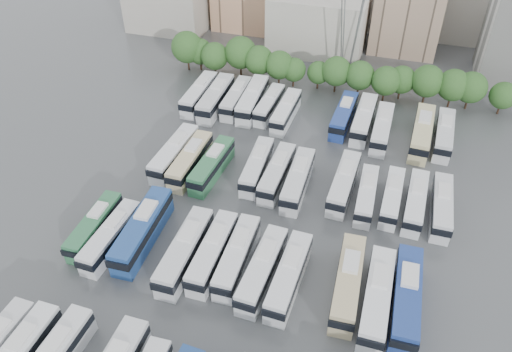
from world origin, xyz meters
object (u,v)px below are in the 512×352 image
(bus_r1_s0, at_px, (95,226))
(bus_r2_s3, at_px, (212,165))
(bus_r2_s10, at_px, (366,195))
(bus_r3_s3, at_px, (252,99))
(bus_r3_s0, at_px, (199,94))
(bus_r1_s12, at_px, (406,298))
(bus_r2_s11, at_px, (392,197))
(bus_r3_s9, at_px, (364,119))
(bus_r3_s12, at_px, (422,132))
(bus_r1_s5, at_px, (213,252))
(bus_r2_s9, at_px, (344,183))
(bus_r3_s2, at_px, (236,98))
(bus_r3_s1, at_px, (216,98))
(bus_r1_s7, at_px, (262,269))
(bus_r1_s8, at_px, (289,276))
(bus_r1_s11, at_px, (377,297))
(bus_r1_s10, at_px, (348,282))
(bus_r2_s5, at_px, (257,166))
(bus_r3_s8, at_px, (344,115))
(bus_r3_s13, at_px, (444,134))
(bus_r2_s13, at_px, (442,206))
(bus_r2_s7, at_px, (298,180))
(bus_r1_s1, at_px, (111,236))
(bus_r1_s6, at_px, (237,256))
(bus_r1_s4, at_px, (185,251))
(bus_r3_s5, at_px, (286,111))
(bus_r3_s4, at_px, (269,104))
(bus_r2_s12, at_px, (416,202))
(bus_r2_s1, at_px, (174,153))
(bus_r2_s2, at_px, (190,160))
(bus_r3_s10, at_px, (382,128))
(bus_r2_s6, at_px, (277,173))

(bus_r1_s0, bearing_deg, bus_r2_s3, 57.55)
(bus_r2_s10, xyz_separation_m, bus_r3_s3, (-23.10, 19.77, 0.36))
(bus_r3_s0, distance_m, bus_r3_s3, 9.99)
(bus_r1_s12, bearing_deg, bus_r2_s11, 98.95)
(bus_r3_s9, bearing_deg, bus_r3_s12, -7.48)
(bus_r1_s5, height_order, bus_r2_s9, bus_r2_s9)
(bus_r3_s0, height_order, bus_r3_s2, bus_r3_s0)
(bus_r1_s12, xyz_separation_m, bus_r3_s1, (-36.18, 34.90, 0.02))
(bus_r1_s7, xyz_separation_m, bus_r3_s9, (6.73, 36.74, 0.09))
(bus_r1_s8, xyz_separation_m, bus_r1_s11, (10.12, -0.08, 0.11))
(bus_r1_s7, distance_m, bus_r1_s10, 10.00)
(bus_r2_s3, distance_m, bus_r2_s5, 6.76)
(bus_r1_s11, height_order, bus_r3_s8, bus_r1_s11)
(bus_r3_s3, bearing_deg, bus_r3_s12, -6.39)
(bus_r1_s5, height_order, bus_r3_s13, bus_r3_s13)
(bus_r1_s11, height_order, bus_r2_s3, bus_r1_s11)
(bus_r2_s3, bearing_deg, bus_r3_s8, 53.38)
(bus_r2_s13, height_order, bus_r3_s9, bus_r3_s9)
(bus_r3_s3, bearing_deg, bus_r2_s7, -58.87)
(bus_r1_s5, bearing_deg, bus_r3_s8, 74.09)
(bus_r1_s7, distance_m, bus_r3_s8, 37.21)
(bus_r3_s12, bearing_deg, bus_r1_s12, -87.76)
(bus_r2_s5, xyz_separation_m, bus_r2_s11, (19.91, -0.86, -0.14))
(bus_r1_s1, xyz_separation_m, bus_r1_s7, (19.85, 0.55, 0.10))
(bus_r2_s7, bearing_deg, bus_r1_s6, -103.46)
(bus_r3_s3, bearing_deg, bus_r1_s1, -102.71)
(bus_r1_s4, xyz_separation_m, bus_r1_s12, (26.30, 0.96, 0.05))
(bus_r2_s11, xyz_separation_m, bus_r3_s1, (-33.01, 17.62, 0.38))
(bus_r1_s4, bearing_deg, bus_r2_s13, 30.49)
(bus_r3_s12, bearing_deg, bus_r3_s1, -178.53)
(bus_r1_s5, height_order, bus_r3_s5, bus_r1_s5)
(bus_r1_s7, distance_m, bus_r3_s1, 40.76)
(bus_r3_s0, bearing_deg, bus_r2_s5, -47.32)
(bus_r3_s9, bearing_deg, bus_r1_s12, -73.91)
(bus_r2_s13, xyz_separation_m, bus_r3_s4, (-29.90, 18.95, -0.06))
(bus_r2_s10, xyz_separation_m, bus_r3_s4, (-19.88, 19.52, 0.04))
(bus_r1_s1, relative_size, bus_r2_s12, 1.00)
(bus_r1_s8, distance_m, bus_r2_s13, 24.52)
(bus_r1_s10, relative_size, bus_r3_s3, 0.96)
(bus_r1_s1, distance_m, bus_r1_s6, 16.40)
(bus_r3_s0, height_order, bus_r3_s3, bus_r3_s3)
(bus_r2_s1, distance_m, bus_r3_s1, 17.63)
(bus_r2_s2, relative_size, bus_r2_s10, 1.11)
(bus_r1_s0, bearing_deg, bus_r1_s5, -1.05)
(bus_r2_s10, distance_m, bus_r3_s9, 19.59)
(bus_r2_s9, bearing_deg, bus_r3_s10, 79.09)
(bus_r2_s6, height_order, bus_r2_s11, bus_r2_s6)
(bus_r2_s1, bearing_deg, bus_r3_s8, 41.24)
(bus_r3_s10, bearing_deg, bus_r1_s5, -115.85)
(bus_r1_s0, relative_size, bus_r3_s0, 0.89)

